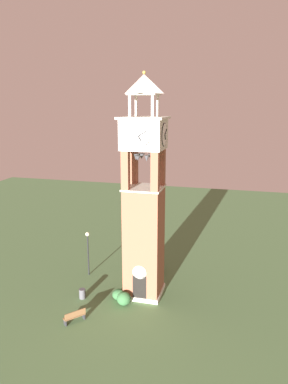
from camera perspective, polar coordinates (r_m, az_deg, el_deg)
The scene contains 8 objects.
ground at distance 30.99m, azimuth 0.00°, elevation -15.80°, with size 80.00×80.00×0.00m, color #517547.
clock_tower at distance 28.11m, azimuth -0.00°, elevation -2.74°, with size 3.41×3.41×17.66m.
park_bench at distance 27.66m, azimuth -11.00°, elevation -18.88°, with size 1.37×1.50×0.95m.
lamp_post at distance 33.14m, azimuth -8.95°, elevation -8.47°, with size 0.36×0.36×4.14m.
trash_bin at distance 30.49m, azimuth -9.81°, elevation -15.68°, with size 0.52×0.52×0.80m, color #4C4C51.
shrub_near_entry at distance 34.35m, azimuth 1.71°, elevation -11.96°, with size 1.25×1.25×0.76m, color #336638.
shrub_left_of_tower at distance 29.21m, azimuth -3.24°, elevation -16.62°, with size 1.11×1.11×1.05m, color #336638.
shrub_behind_bench at distance 29.99m, azimuth -4.02°, elevation -15.99°, with size 1.07×1.07×0.84m, color #336638.
Camera 1 is at (6.84, -26.06, 15.31)m, focal length 33.43 mm.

